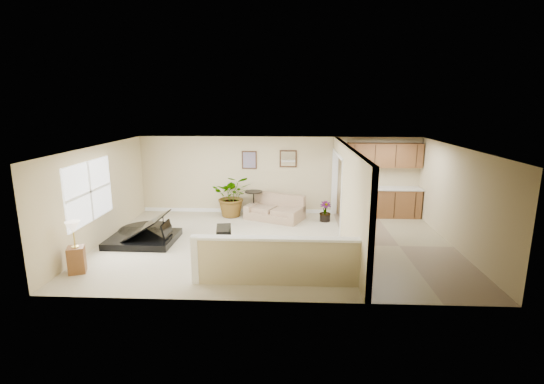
{
  "coord_description": "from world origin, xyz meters",
  "views": [
    {
      "loc": [
        0.38,
        -9.56,
        3.54
      ],
      "look_at": [
        -0.1,
        0.4,
        1.28
      ],
      "focal_mm": 26.0,
      "sensor_mm": 36.0,
      "label": 1
    }
  ],
  "objects_px": {
    "lamp_stand": "(76,251)",
    "small_plant": "(325,213)",
    "loveseat": "(275,207)",
    "piano_bench": "(224,236)",
    "piano": "(142,216)",
    "palm_plant": "(232,196)",
    "accent_table": "(254,200)"
  },
  "relations": [
    {
      "from": "accent_table",
      "to": "loveseat",
      "type": "bearing_deg",
      "value": -21.33
    },
    {
      "from": "loveseat",
      "to": "lamp_stand",
      "type": "distance_m",
      "value": 5.85
    },
    {
      "from": "loveseat",
      "to": "palm_plant",
      "type": "relative_size",
      "value": 1.55
    },
    {
      "from": "piano",
      "to": "accent_table",
      "type": "height_order",
      "value": "piano"
    },
    {
      "from": "small_plant",
      "to": "accent_table",
      "type": "bearing_deg",
      "value": 168.11
    },
    {
      "from": "palm_plant",
      "to": "small_plant",
      "type": "distance_m",
      "value": 2.96
    },
    {
      "from": "loveseat",
      "to": "lamp_stand",
      "type": "bearing_deg",
      "value": -109.85
    },
    {
      "from": "piano",
      "to": "piano_bench",
      "type": "xyz_separation_m",
      "value": [
        2.19,
        -0.31,
        -0.42
      ]
    },
    {
      "from": "piano_bench",
      "to": "accent_table",
      "type": "height_order",
      "value": "accent_table"
    },
    {
      "from": "piano_bench",
      "to": "lamp_stand",
      "type": "bearing_deg",
      "value": -148.27
    },
    {
      "from": "piano",
      "to": "palm_plant",
      "type": "xyz_separation_m",
      "value": [
        2.03,
        2.36,
        -0.0
      ]
    },
    {
      "from": "loveseat",
      "to": "piano_bench",
      "type": "bearing_deg",
      "value": -91.9
    },
    {
      "from": "accent_table",
      "to": "palm_plant",
      "type": "xyz_separation_m",
      "value": [
        -0.67,
        -0.05,
        0.14
      ]
    },
    {
      "from": "piano",
      "to": "accent_table",
      "type": "relative_size",
      "value": 2.55
    },
    {
      "from": "lamp_stand",
      "to": "small_plant",
      "type": "bearing_deg",
      "value": 35.65
    },
    {
      "from": "palm_plant",
      "to": "lamp_stand",
      "type": "bearing_deg",
      "value": -121.28
    },
    {
      "from": "palm_plant",
      "to": "small_plant",
      "type": "relative_size",
      "value": 2.16
    },
    {
      "from": "piano",
      "to": "small_plant",
      "type": "bearing_deg",
      "value": 22.12
    },
    {
      "from": "piano",
      "to": "piano_bench",
      "type": "bearing_deg",
      "value": -7.34
    },
    {
      "from": "piano",
      "to": "accent_table",
      "type": "bearing_deg",
      "value": 42.43
    },
    {
      "from": "lamp_stand",
      "to": "accent_table",
      "type": "bearing_deg",
      "value": 53.11
    },
    {
      "from": "accent_table",
      "to": "lamp_stand",
      "type": "relative_size",
      "value": 0.72
    },
    {
      "from": "piano_bench",
      "to": "small_plant",
      "type": "xyz_separation_m",
      "value": [
        2.74,
        2.25,
        0.02
      ]
    },
    {
      "from": "piano_bench",
      "to": "small_plant",
      "type": "relative_size",
      "value": 1.16
    },
    {
      "from": "loveseat",
      "to": "accent_table",
      "type": "distance_m",
      "value": 0.75
    },
    {
      "from": "accent_table",
      "to": "lamp_stand",
      "type": "xyz_separation_m",
      "value": [
        -3.37,
        -4.49,
        -0.04
      ]
    },
    {
      "from": "lamp_stand",
      "to": "loveseat",
      "type": "bearing_deg",
      "value": 46.19
    },
    {
      "from": "piano",
      "to": "piano_bench",
      "type": "distance_m",
      "value": 2.25
    },
    {
      "from": "piano",
      "to": "small_plant",
      "type": "xyz_separation_m",
      "value": [
        4.93,
        1.94,
        -0.4
      ]
    },
    {
      "from": "accent_table",
      "to": "small_plant",
      "type": "distance_m",
      "value": 2.3
    },
    {
      "from": "loveseat",
      "to": "palm_plant",
      "type": "distance_m",
      "value": 1.4
    },
    {
      "from": "piano_bench",
      "to": "loveseat",
      "type": "bearing_deg",
      "value": 64.14
    }
  ]
}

